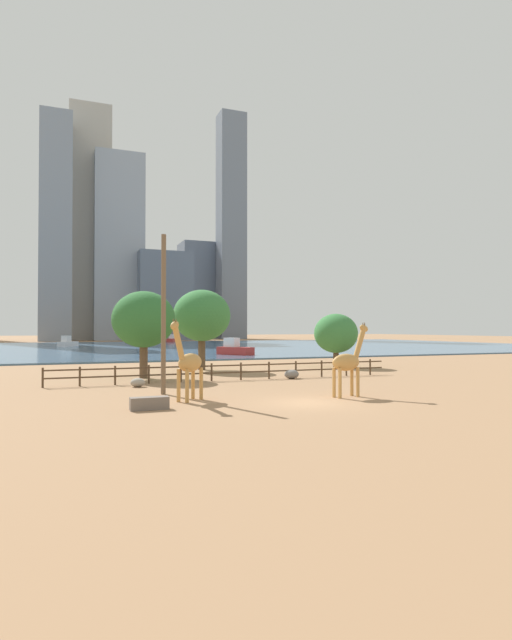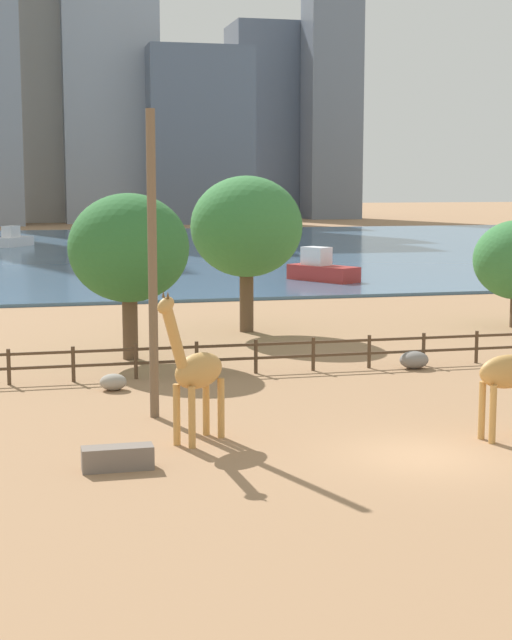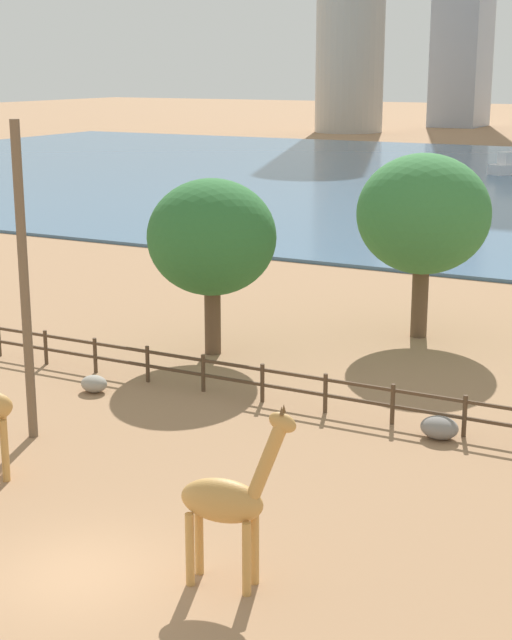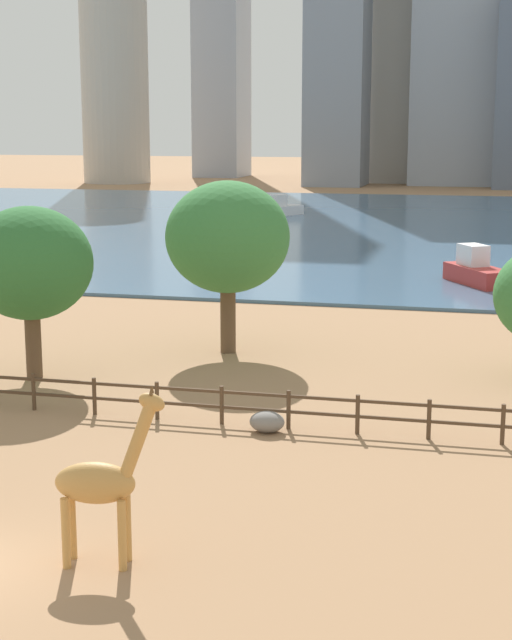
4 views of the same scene
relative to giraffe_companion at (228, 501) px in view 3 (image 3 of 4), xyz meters
name	(u,v)px [view 3 (image 3 of 4)]	position (x,y,z in m)	size (l,w,h in m)	color
giraffe_companion	(228,501)	(0.00, 0.00, 0.00)	(2.63, 1.00, 4.21)	#C18C47
utility_pole	(24,284)	(-9.45, 4.87, 2.72)	(0.28, 0.28, 9.36)	brown
boulder_near_fence	(439,428)	(1.39, 10.36, -1.62)	(1.15, 0.92, 0.69)	gray
boulder_by_pole	(94,384)	(-10.34, 9.08, -1.67)	(0.94, 0.78, 0.58)	gray
enclosure_fence	(302,386)	(-3.37, 10.87, -1.20)	(26.12, 0.14, 1.30)	#4C3826
tree_left_large	(212,238)	(-9.09, 15.00, 2.56)	(4.88, 4.88, 6.75)	brown
tree_right_tall	(423,215)	(-2.84, 21.05, 3.07)	(5.35, 5.35, 7.47)	brown
boat_sailboat	(511,166)	(-14.16, 83.85, -1.00)	(4.19, 5.27, 2.23)	silver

